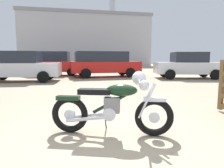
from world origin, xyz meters
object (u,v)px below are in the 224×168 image
(vintage_motorcycle, at_px, (114,106))
(silver_sedan_mid, at_px, (104,63))
(pale_sedan_back, at_px, (10,64))
(dark_sedan_left, at_px, (188,65))
(blue_hatchback_right, at_px, (21,66))
(white_estate_far, at_px, (55,63))

(vintage_motorcycle, bearing_deg, silver_sedan_mid, 99.73)
(pale_sedan_back, distance_m, dark_sedan_left, 13.79)
(silver_sedan_mid, distance_m, blue_hatchback_right, 5.31)
(vintage_motorcycle, height_order, blue_hatchback_right, blue_hatchback_right)
(vintage_motorcycle, bearing_deg, blue_hatchback_right, 129.31)
(dark_sedan_left, bearing_deg, pale_sedan_back, -13.21)
(silver_sedan_mid, relative_size, blue_hatchback_right, 1.16)
(white_estate_far, distance_m, pale_sedan_back, 4.36)
(pale_sedan_back, bearing_deg, blue_hatchback_right, -59.47)
(white_estate_far, xyz_separation_m, pale_sedan_back, (-3.91, 1.93, -0.08))
(blue_hatchback_right, height_order, pale_sedan_back, same)
(blue_hatchback_right, distance_m, dark_sedan_left, 10.10)
(silver_sedan_mid, bearing_deg, white_estate_far, 147.41)
(dark_sedan_left, bearing_deg, vintage_motorcycle, 65.43)
(blue_hatchback_right, height_order, dark_sedan_left, same)
(vintage_motorcycle, xyz_separation_m, dark_sedan_left, (6.08, 8.97, 0.34))
(white_estate_far, bearing_deg, pale_sedan_back, 156.96)
(vintage_motorcycle, height_order, silver_sedan_mid, silver_sedan_mid)
(vintage_motorcycle, relative_size, blue_hatchback_right, 0.48)
(blue_hatchback_right, relative_size, pale_sedan_back, 0.97)
(white_estate_far, xyz_separation_m, blue_hatchback_right, (-1.28, -3.87, -0.08))
(pale_sedan_back, bearing_deg, white_estate_far, -20.14)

